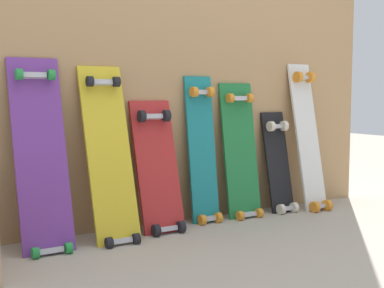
# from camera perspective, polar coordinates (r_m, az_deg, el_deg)

# --- Properties ---
(ground_plane) EXTENTS (12.00, 12.00, 0.00)m
(ground_plane) POSITION_cam_1_polar(r_m,az_deg,el_deg) (2.85, -0.73, -8.61)
(ground_plane) COLOR #A89E8E
(plywood_wall_panel) EXTENTS (2.63, 0.04, 1.78)m
(plywood_wall_panel) POSITION_cam_1_polar(r_m,az_deg,el_deg) (2.83, -1.46, 9.48)
(plywood_wall_panel) COLOR tan
(plywood_wall_panel) RESTS_ON ground
(skateboard_purple) EXTENTS (0.23, 0.30, 0.94)m
(skateboard_purple) POSITION_cam_1_polar(r_m,az_deg,el_deg) (2.40, -16.24, -1.90)
(skateboard_purple) COLOR #6B338C
(skateboard_purple) RESTS_ON ground
(skateboard_yellow) EXTENTS (0.22, 0.32, 0.91)m
(skateboard_yellow) POSITION_cam_1_polar(r_m,az_deg,el_deg) (2.49, -9.02, -1.82)
(skateboard_yellow) COLOR gold
(skateboard_yellow) RESTS_ON ground
(skateboard_red) EXTENTS (0.23, 0.26, 0.73)m
(skateboard_red) POSITION_cam_1_polar(r_m,az_deg,el_deg) (2.64, -3.73, -3.14)
(skateboard_red) COLOR #B22626
(skateboard_red) RESTS_ON ground
(skateboard_teal) EXTENTS (0.17, 0.17, 0.86)m
(skateboard_teal) POSITION_cam_1_polar(r_m,az_deg,el_deg) (2.82, 1.18, -1.27)
(skateboard_teal) COLOR #197A7F
(skateboard_teal) RESTS_ON ground
(skateboard_green) EXTENTS (0.22, 0.19, 0.83)m
(skateboard_green) POSITION_cam_1_polar(r_m,az_deg,el_deg) (2.95, 5.41, -1.36)
(skateboard_green) COLOR #1E7238
(skateboard_green) RESTS_ON ground
(skateboard_black) EXTENTS (0.16, 0.20, 0.66)m
(skateboard_black) POSITION_cam_1_polar(r_m,az_deg,el_deg) (3.12, 9.55, -2.57)
(skateboard_black) COLOR black
(skateboard_black) RESTS_ON ground
(skateboard_white) EXTENTS (0.16, 0.27, 0.95)m
(skateboard_white) POSITION_cam_1_polar(r_m,az_deg,el_deg) (3.22, 12.71, 0.25)
(skateboard_white) COLOR silver
(skateboard_white) RESTS_ON ground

